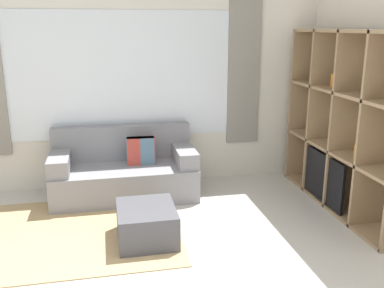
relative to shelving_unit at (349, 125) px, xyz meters
name	(u,v)px	position (x,y,z in m)	size (l,w,h in m)	color
wall_back	(122,83)	(-2.45, 1.30, 0.38)	(6.46, 0.11, 2.70)	silver
wall_right	(375,93)	(0.21, -0.12, 0.37)	(0.07, 3.98, 2.70)	silver
area_rug	(45,235)	(-3.35, -0.09, -0.97)	(2.69, 1.76, 0.01)	tan
shelving_unit	(349,125)	(0.00, 0.00, 0.00)	(0.41, 2.19, 2.02)	silver
couch_main	(125,171)	(-2.48, 0.85, -0.67)	(1.74, 0.83, 0.84)	gray
ottoman	(147,224)	(-2.34, -0.39, -0.80)	(0.56, 0.65, 0.35)	#47474C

